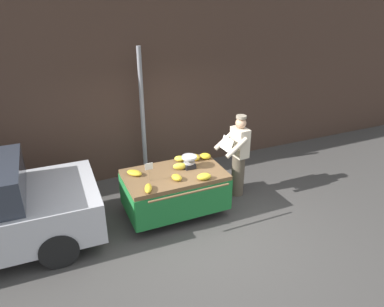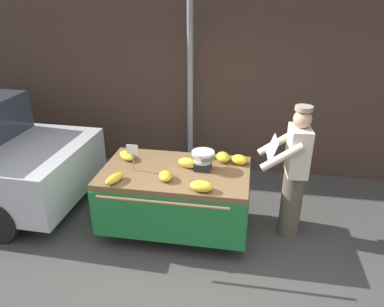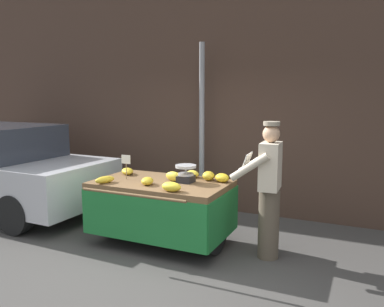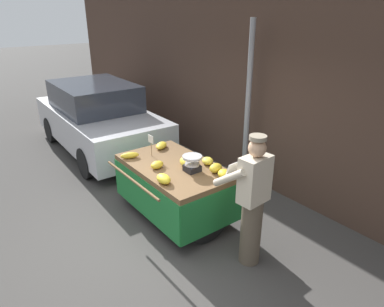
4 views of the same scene
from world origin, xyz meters
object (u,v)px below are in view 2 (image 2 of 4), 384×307
object	(u,v)px
price_sign	(132,152)
banana_bunch_3	(201,186)
banana_bunch_5	(188,163)
banana_bunch_7	(127,155)
banana_bunch_2	(239,160)
banana_bunch_4	(166,176)
banana_cart	(176,186)
banana_bunch_0	(115,178)
street_pole	(190,91)
weighing_scale	(203,160)
banana_bunch_6	(223,157)
banana_bunch_1	(202,154)
vendor_person	(294,173)

from	to	relation	value
price_sign	banana_bunch_3	xyz separation A→B (m)	(0.88, -0.34, -0.19)
banana_bunch_5	banana_bunch_7	size ratio (longest dim) A/B	0.87
banana_bunch_7	banana_bunch_3	bearing A→B (deg)	-30.93
banana_bunch_2	banana_bunch_4	xyz separation A→B (m)	(-0.82, -0.56, -0.01)
banana_cart	banana_bunch_0	bearing A→B (deg)	-146.70
banana_cart	banana_bunch_0	world-z (taller)	banana_bunch_0
banana_bunch_5	banana_bunch_7	bearing A→B (deg)	171.78
price_sign	banana_bunch_2	distance (m)	1.33
street_pole	banana_bunch_3	xyz separation A→B (m)	(0.47, -2.00, -0.51)
weighing_scale	banana_bunch_6	distance (m)	0.34
banana_bunch_2	banana_cart	bearing A→B (deg)	-158.33
banana_cart	banana_bunch_1	bearing A→B (deg)	56.96
street_pole	banana_bunch_2	size ratio (longest dim) A/B	13.70
street_pole	banana_bunch_0	bearing A→B (deg)	-105.01
banana_bunch_1	banana_bunch_7	xyz separation A→B (m)	(-0.95, -0.21, -0.00)
banana_bunch_4	vendor_person	xyz separation A→B (m)	(1.48, 0.42, -0.05)
banana_bunch_2	banana_bunch_0	bearing A→B (deg)	-152.80
banana_bunch_0	banana_bunch_2	bearing A→B (deg)	27.20
price_sign	banana_bunch_6	distance (m)	1.15
weighing_scale	banana_bunch_7	world-z (taller)	weighing_scale
banana_bunch_4	banana_bunch_5	size ratio (longest dim) A/B	0.84
banana_bunch_4	banana_bunch_6	bearing A→B (deg)	44.17
banana_bunch_1	banana_bunch_6	bearing A→B (deg)	-16.51
banana_bunch_3	banana_bunch_7	size ratio (longest dim) A/B	0.88
weighing_scale	banana_bunch_7	xyz separation A→B (m)	(-1.01, 0.12, -0.07)
banana_bunch_1	banana_bunch_3	size ratio (longest dim) A/B	0.80
vendor_person	banana_bunch_3	bearing A→B (deg)	-150.12
banana_cart	banana_bunch_0	distance (m)	0.79
street_pole	banana_bunch_7	distance (m)	1.58
banana_bunch_2	banana_bunch_3	size ratio (longest dim) A/B	0.82
banana_bunch_6	banana_bunch_7	bearing A→B (deg)	-174.26
banana_cart	weighing_scale	distance (m)	0.48
banana_bunch_2	banana_bunch_4	bearing A→B (deg)	-145.57
street_pole	banana_bunch_3	world-z (taller)	street_pole
banana_bunch_0	banana_bunch_4	size ratio (longest dim) A/B	1.33
vendor_person	banana_bunch_1	bearing A→B (deg)	167.63
banana_bunch_5	banana_bunch_1	bearing A→B (deg)	68.67
street_pole	weighing_scale	size ratio (longest dim) A/B	10.33
banana_bunch_3	vendor_person	size ratio (longest dim) A/B	0.15
banana_bunch_1	banana_bunch_7	size ratio (longest dim) A/B	0.70
banana_bunch_7	banana_bunch_4	bearing A→B (deg)	-36.79
banana_bunch_0	vendor_person	xyz separation A→B (m)	(2.04, 0.57, -0.05)
banana_bunch_3	banana_bunch_5	size ratio (longest dim) A/B	1.01
banana_cart	vendor_person	distance (m)	1.45
banana_bunch_3	banana_bunch_4	xyz separation A→B (m)	(-0.44, 0.17, -0.01)
street_pole	vendor_person	bearing A→B (deg)	-43.00
street_pole	weighing_scale	xyz separation A→B (m)	(0.42, -1.49, -0.45)
banana_bunch_5	banana_bunch_6	world-z (taller)	banana_bunch_5
banana_bunch_0	banana_bunch_7	world-z (taller)	same
price_sign	banana_bunch_3	bearing A→B (deg)	-21.06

